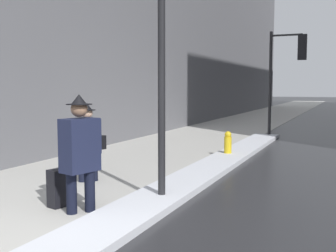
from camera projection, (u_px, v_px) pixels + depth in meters
ground_plane at (67, 241)px, 5.13m from camera, size 160.00×160.00×0.00m
sidewalk_slab at (231, 127)px, 19.62m from camera, size 4.00×80.00×0.01m
snow_bank_curb at (218, 163)px, 9.99m from camera, size 0.89×12.71×0.11m
lamp_post at (161, 37)px, 6.66m from camera, size 0.28×0.28×4.39m
traffic_light_near at (290, 61)px, 15.17m from camera, size 1.31×0.32×3.88m
pedestrian_in_glasses at (80, 149)px, 6.15m from camera, size 0.45×0.61×1.76m
pedestrian_with_shoulder_bag at (88, 139)px, 8.24m from camera, size 0.40×0.71×1.55m
rolling_suitcase at (60, 188)px, 6.54m from camera, size 0.31×0.41×0.95m
fire_hydrant at (228, 145)px, 11.17m from camera, size 0.20×0.20×0.70m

